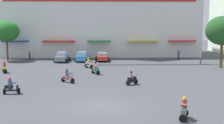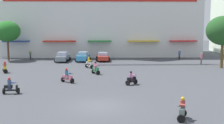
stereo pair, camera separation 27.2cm
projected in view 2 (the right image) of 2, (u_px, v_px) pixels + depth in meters
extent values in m
plane|color=#44474C|center=(100.00, 75.00, 35.27)|extent=(128.00, 128.00, 0.00)
cube|color=silver|center=(101.00, 23.00, 57.70)|extent=(36.18, 12.94, 11.97)
cube|color=#2A4792|center=(16.00, 41.00, 50.72)|extent=(4.48, 1.10, 0.20)
cube|color=red|center=(59.00, 41.00, 50.94)|extent=(5.62, 1.10, 0.20)
cube|color=#287B34|center=(100.00, 41.00, 51.15)|extent=(4.08, 1.10, 0.20)
cube|color=gold|center=(143.00, 41.00, 51.38)|extent=(5.43, 1.10, 0.20)
cube|color=red|center=(183.00, 41.00, 51.59)|extent=(4.72, 1.10, 0.20)
cylinder|color=brown|center=(8.00, 50.00, 48.21)|extent=(0.31, 0.31, 3.35)
ellipsoid|color=#226823|center=(7.00, 31.00, 47.78)|extent=(4.13, 4.25, 3.36)
cylinder|color=brown|center=(222.00, 55.00, 40.57)|extent=(0.39, 0.39, 3.51)
ellipsoid|color=#235222|center=(223.00, 31.00, 40.11)|extent=(4.65, 4.07, 3.99)
cube|color=gray|center=(63.00, 58.00, 47.17)|extent=(1.93, 4.14, 0.69)
cube|color=#A5ADC4|center=(63.00, 54.00, 47.08)|extent=(1.56, 2.11, 0.58)
cylinder|color=black|center=(59.00, 59.00, 48.48)|extent=(0.61, 0.20, 0.60)
cylinder|color=black|center=(69.00, 59.00, 48.42)|extent=(0.61, 0.20, 0.60)
cylinder|color=black|center=(56.00, 61.00, 46.00)|extent=(0.61, 0.20, 0.60)
cylinder|color=black|center=(66.00, 61.00, 45.94)|extent=(0.61, 0.20, 0.60)
cube|color=#3993CB|center=(83.00, 57.00, 47.51)|extent=(1.97, 4.04, 0.78)
cube|color=#92ABBB|center=(83.00, 53.00, 47.43)|extent=(1.56, 2.07, 0.49)
cylinder|color=black|center=(79.00, 58.00, 48.81)|extent=(0.61, 0.22, 0.60)
cylinder|color=black|center=(89.00, 59.00, 48.71)|extent=(0.61, 0.22, 0.60)
cylinder|color=black|center=(77.00, 60.00, 46.41)|extent=(0.61, 0.22, 0.60)
cylinder|color=black|center=(87.00, 60.00, 46.31)|extent=(0.61, 0.22, 0.60)
cube|color=#B63123|center=(103.00, 57.00, 48.16)|extent=(1.81, 4.48, 0.63)
cube|color=#9DB1D1|center=(103.00, 54.00, 48.08)|extent=(1.52, 2.25, 0.47)
cylinder|color=black|center=(98.00, 58.00, 49.52)|extent=(0.60, 0.18, 0.60)
cylinder|color=black|center=(108.00, 58.00, 49.60)|extent=(0.60, 0.18, 0.60)
cylinder|color=black|center=(98.00, 60.00, 46.79)|extent=(0.60, 0.18, 0.60)
cylinder|color=black|center=(108.00, 60.00, 46.87)|extent=(0.60, 0.18, 0.60)
cylinder|color=black|center=(18.00, 91.00, 26.22)|extent=(0.18, 0.53, 0.52)
cylinder|color=black|center=(4.00, 91.00, 26.10)|extent=(0.18, 0.53, 0.52)
cube|color=black|center=(11.00, 90.00, 26.15)|extent=(1.13, 0.35, 0.10)
cube|color=black|center=(8.00, 87.00, 26.08)|extent=(0.72, 0.35, 0.28)
cube|color=black|center=(17.00, 89.00, 26.18)|extent=(0.16, 0.33, 0.64)
cylinder|color=black|center=(17.00, 83.00, 26.11)|extent=(0.07, 0.52, 0.04)
cube|color=#282D40|center=(10.00, 88.00, 26.11)|extent=(0.30, 0.34, 0.36)
cylinder|color=#3D5279|center=(9.00, 83.00, 26.05)|extent=(0.34, 0.34, 0.54)
sphere|color=red|center=(9.00, 79.00, 26.00)|extent=(0.25, 0.25, 0.25)
cube|color=#3D5279|center=(13.00, 83.00, 26.07)|extent=(0.46, 0.37, 0.10)
cylinder|color=black|center=(72.00, 81.00, 30.61)|extent=(0.43, 0.50, 0.52)
cylinder|color=black|center=(63.00, 79.00, 31.37)|extent=(0.43, 0.50, 0.52)
cube|color=#DA6A8D|center=(68.00, 80.00, 30.98)|extent=(1.10, 0.93, 0.10)
cube|color=#DA6A8D|center=(66.00, 76.00, 31.08)|extent=(0.77, 0.69, 0.28)
cube|color=#DA6A8D|center=(71.00, 79.00, 30.66)|extent=(0.30, 0.34, 0.63)
cylinder|color=black|center=(71.00, 74.00, 30.58)|extent=(0.34, 0.44, 0.04)
cube|color=slate|center=(67.00, 77.00, 31.03)|extent=(0.42, 0.42, 0.36)
cylinder|color=#306081|center=(66.00, 73.00, 30.97)|extent=(0.45, 0.45, 0.57)
sphere|color=red|center=(66.00, 69.00, 30.92)|extent=(0.25, 0.25, 0.25)
cube|color=#306081|center=(69.00, 73.00, 30.80)|extent=(0.56, 0.54, 0.10)
cylinder|color=black|center=(98.00, 73.00, 35.41)|extent=(0.52, 0.38, 0.52)
cylinder|color=black|center=(94.00, 71.00, 36.41)|extent=(0.52, 0.38, 0.52)
cube|color=#2D8754|center=(96.00, 72.00, 35.90)|extent=(0.75, 1.04, 0.10)
cube|color=#2D8754|center=(95.00, 68.00, 36.03)|extent=(0.58, 0.72, 0.28)
cube|color=#2D8754|center=(98.00, 71.00, 35.48)|extent=(0.35, 0.28, 0.70)
cylinder|color=black|center=(98.00, 66.00, 35.38)|extent=(0.47, 0.29, 0.04)
cube|color=#707159|center=(95.00, 69.00, 35.97)|extent=(0.42, 0.40, 0.36)
cylinder|color=pink|center=(95.00, 65.00, 35.90)|extent=(0.44, 0.44, 0.56)
sphere|color=black|center=(95.00, 62.00, 35.85)|extent=(0.25, 0.25, 0.25)
cube|color=pink|center=(96.00, 65.00, 35.68)|extent=(0.51, 0.55, 0.10)
cylinder|color=black|center=(92.00, 67.00, 40.00)|extent=(0.51, 0.41, 0.52)
cylinder|color=black|center=(87.00, 66.00, 41.08)|extent=(0.51, 0.41, 0.52)
cube|color=silver|center=(89.00, 66.00, 40.53)|extent=(0.89, 1.13, 0.10)
cube|color=silver|center=(88.00, 63.00, 40.67)|extent=(0.67, 0.79, 0.28)
cube|color=silver|center=(91.00, 65.00, 40.08)|extent=(0.34, 0.30, 0.71)
cylinder|color=black|center=(91.00, 61.00, 39.98)|extent=(0.45, 0.32, 0.04)
cube|color=#474F3F|center=(89.00, 64.00, 40.60)|extent=(0.42, 0.41, 0.36)
cylinder|color=gold|center=(89.00, 61.00, 40.54)|extent=(0.44, 0.44, 0.51)
sphere|color=gold|center=(89.00, 58.00, 40.49)|extent=(0.25, 0.25, 0.25)
cube|color=gold|center=(90.00, 61.00, 40.30)|extent=(0.53, 0.55, 0.10)
cylinder|color=black|center=(135.00, 81.00, 30.34)|extent=(0.46, 0.47, 0.52)
cylinder|color=black|center=(128.00, 83.00, 29.52)|extent=(0.46, 0.47, 0.52)
cube|color=black|center=(132.00, 82.00, 29.92)|extent=(0.94, 0.91, 0.10)
cube|color=black|center=(130.00, 79.00, 29.73)|extent=(0.68, 0.67, 0.28)
cube|color=black|center=(135.00, 80.00, 30.24)|extent=(0.32, 0.33, 0.63)
cylinder|color=black|center=(135.00, 75.00, 30.18)|extent=(0.39, 0.40, 0.04)
cube|color=black|center=(131.00, 80.00, 29.81)|extent=(0.42, 0.42, 0.36)
cylinder|color=pink|center=(131.00, 76.00, 29.75)|extent=(0.45, 0.45, 0.50)
sphere|color=black|center=(131.00, 72.00, 29.71)|extent=(0.25, 0.25, 0.25)
cube|color=pink|center=(132.00, 75.00, 29.93)|extent=(0.55, 0.55, 0.10)
cylinder|color=black|center=(5.00, 70.00, 37.49)|extent=(0.53, 0.33, 0.52)
cylinder|color=black|center=(6.00, 71.00, 36.41)|extent=(0.53, 0.33, 0.52)
cube|color=gold|center=(5.00, 70.00, 36.94)|extent=(0.67, 1.09, 0.10)
cube|color=gold|center=(5.00, 68.00, 36.70)|extent=(0.54, 0.74, 0.28)
cube|color=gold|center=(5.00, 69.00, 37.36)|extent=(0.35, 0.25, 0.63)
cylinder|color=black|center=(4.00, 64.00, 37.31)|extent=(0.49, 0.24, 0.04)
cube|color=slate|center=(5.00, 69.00, 36.81)|extent=(0.40, 0.38, 0.36)
cylinder|color=#A44327|center=(5.00, 65.00, 36.75)|extent=(0.42, 0.42, 0.51)
sphere|color=red|center=(5.00, 62.00, 36.70)|extent=(0.25, 0.25, 0.25)
cube|color=#A44327|center=(5.00, 65.00, 36.98)|extent=(0.48, 0.54, 0.10)
cylinder|color=black|center=(181.00, 119.00, 18.63)|extent=(0.54, 0.31, 0.52)
cylinder|color=black|center=(183.00, 113.00, 19.84)|extent=(0.54, 0.31, 0.52)
cube|color=slate|center=(182.00, 115.00, 19.23)|extent=(0.65, 1.16, 0.10)
cube|color=slate|center=(183.00, 108.00, 19.40)|extent=(0.53, 0.78, 0.28)
cube|color=slate|center=(181.00, 115.00, 18.72)|extent=(0.35, 0.24, 0.68)
cylinder|color=black|center=(182.00, 107.00, 18.62)|extent=(0.50, 0.21, 0.04)
cube|color=#726F50|center=(182.00, 111.00, 19.32)|extent=(0.40, 0.37, 0.36)
cylinder|color=brown|center=(183.00, 104.00, 19.26)|extent=(0.41, 0.41, 0.52)
sphere|color=gold|center=(183.00, 99.00, 19.21)|extent=(0.25, 0.25, 0.25)
cube|color=brown|center=(182.00, 105.00, 18.99)|extent=(0.47, 0.53, 0.10)
cylinder|color=black|center=(179.00, 57.00, 49.72)|extent=(0.31, 0.31, 0.79)
cylinder|color=#39588D|center=(180.00, 53.00, 49.62)|extent=(0.50, 0.50, 0.64)
sphere|color=#DB9A86|center=(180.00, 50.00, 49.56)|extent=(0.21, 0.21, 0.21)
cylinder|color=#212030|center=(31.00, 57.00, 49.51)|extent=(0.31, 0.31, 0.82)
cylinder|color=#4F6A44|center=(30.00, 53.00, 49.42)|extent=(0.50, 0.50, 0.53)
sphere|color=tan|center=(30.00, 51.00, 49.37)|extent=(0.23, 0.23, 0.23)
cylinder|color=#726858|center=(201.00, 61.00, 44.28)|extent=(0.29, 0.29, 0.89)
cylinder|color=pink|center=(201.00, 56.00, 44.18)|extent=(0.47, 0.47, 0.62)
sphere|color=tan|center=(202.00, 53.00, 44.12)|extent=(0.23, 0.23, 0.23)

